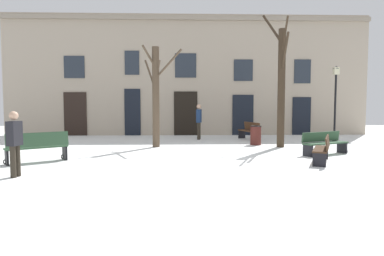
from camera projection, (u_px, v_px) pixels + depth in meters
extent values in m
plane|color=white|center=(194.00, 156.00, 12.31)|extent=(33.64, 33.64, 0.00)
cube|color=tan|center=(188.00, 75.00, 20.41)|extent=(21.03, 0.40, 6.94)
cube|color=gray|center=(188.00, 18.00, 19.93)|extent=(21.03, 0.30, 0.24)
cube|color=black|center=(75.00, 114.00, 20.13)|extent=(1.28, 0.08, 2.48)
cube|color=#262D38|center=(74.00, 67.00, 19.94)|extent=(1.16, 0.06, 1.25)
cube|color=black|center=(133.00, 112.00, 20.23)|extent=(0.91, 0.08, 2.68)
cube|color=#262D38|center=(132.00, 63.00, 20.03)|extent=(0.82, 0.06, 1.36)
cube|color=black|center=(186.00, 113.00, 20.34)|extent=(1.35, 0.08, 2.53)
cube|color=#262D38|center=(186.00, 65.00, 20.15)|extent=(1.22, 0.06, 1.38)
cube|color=black|center=(243.00, 115.00, 20.47)|extent=(1.22, 0.08, 2.34)
cube|color=#262D38|center=(243.00, 70.00, 20.28)|extent=(1.10, 0.06, 1.23)
cube|color=black|center=(301.00, 116.00, 20.59)|extent=(1.08, 0.08, 2.21)
cube|color=#262D38|center=(302.00, 71.00, 20.41)|extent=(0.97, 0.06, 1.37)
cylinder|color=#382B1E|center=(281.00, 89.00, 14.73)|extent=(0.31, 0.31, 4.94)
cylinder|color=#382B1E|center=(284.00, 53.00, 15.06)|extent=(0.54, 0.97, 0.95)
cylinder|color=#382B1E|center=(285.00, 35.00, 14.04)|extent=(0.19, 1.14, 1.30)
cylinder|color=#382B1E|center=(285.00, 53.00, 14.18)|extent=(0.13, 1.00, 1.56)
cylinder|color=#382B1E|center=(273.00, 29.00, 15.05)|extent=(0.69, 1.15, 1.44)
cylinder|color=#4C3D2D|center=(156.00, 97.00, 14.82)|extent=(0.30, 0.30, 4.22)
cylinder|color=#4C3D2D|center=(168.00, 64.00, 14.43)|extent=(1.17, 0.73, 1.18)
cylinder|color=#4C3D2D|center=(149.00, 57.00, 14.53)|extent=(0.62, 0.44, 0.94)
cylinder|color=#4C3D2D|center=(158.00, 71.00, 15.29)|extent=(0.21, 1.16, 1.08)
cylinder|color=#4C3D2D|center=(150.00, 75.00, 15.10)|extent=(0.61, 0.82, 1.38)
cylinder|color=black|center=(335.00, 108.00, 17.26)|extent=(0.10, 0.10, 3.24)
cylinder|color=black|center=(334.00, 139.00, 17.36)|extent=(0.22, 0.22, 0.20)
cube|color=beige|center=(336.00, 71.00, 17.13)|extent=(0.24, 0.24, 0.36)
cone|color=black|center=(336.00, 67.00, 17.11)|extent=(0.30, 0.30, 0.14)
cylinder|color=#4C1E19|center=(256.00, 136.00, 15.69)|extent=(0.48, 0.48, 0.83)
torus|color=black|center=(256.00, 126.00, 15.66)|extent=(0.50, 0.50, 0.04)
cube|color=#2D4C33|center=(37.00, 147.00, 11.05)|extent=(1.76, 1.39, 0.05)
cube|color=#2D4C33|center=(38.00, 140.00, 10.88)|extent=(1.58, 1.12, 0.44)
cube|color=black|center=(65.00, 153.00, 11.57)|extent=(0.27, 0.35, 0.48)
torus|color=black|center=(63.00, 157.00, 11.72)|extent=(0.16, 0.12, 0.17)
cube|color=black|center=(7.00, 157.00, 10.57)|extent=(0.27, 0.35, 0.48)
torus|color=black|center=(6.00, 162.00, 10.71)|extent=(0.16, 0.12, 0.17)
cube|color=#2D4C33|center=(326.00, 143.00, 12.68)|extent=(1.90, 1.27, 0.05)
cube|color=#2D4C33|center=(321.00, 137.00, 12.86)|extent=(1.73, 0.93, 0.35)
cube|color=black|center=(308.00, 150.00, 12.27)|extent=(0.24, 0.40, 0.42)
torus|color=black|center=(312.00, 155.00, 12.12)|extent=(0.17, 0.10, 0.17)
cube|color=black|center=(342.00, 147.00, 13.13)|extent=(0.24, 0.40, 0.42)
torus|color=black|center=(346.00, 151.00, 12.98)|extent=(0.17, 0.10, 0.17)
cube|color=#51331E|center=(249.00, 131.00, 17.92)|extent=(0.88, 1.64, 0.05)
cube|color=#51331E|center=(252.00, 126.00, 17.97)|extent=(0.56, 1.54, 0.40)
cube|color=black|center=(242.00, 134.00, 18.62)|extent=(0.39, 0.17, 0.45)
torus|color=black|center=(239.00, 137.00, 18.58)|extent=(0.08, 0.17, 0.17)
cube|color=black|center=(256.00, 137.00, 17.24)|extent=(0.39, 0.17, 0.45)
torus|color=black|center=(253.00, 140.00, 17.20)|extent=(0.08, 0.17, 0.17)
cube|color=#3D2819|center=(321.00, 149.00, 10.99)|extent=(1.10, 1.71, 0.05)
cube|color=#3D2819|center=(328.00, 142.00, 10.90)|extent=(0.80, 1.57, 0.37)
cube|color=black|center=(322.00, 153.00, 11.73)|extent=(0.36, 0.21, 0.43)
torus|color=black|center=(317.00, 156.00, 11.80)|extent=(0.10, 0.17, 0.17)
cube|color=black|center=(319.00, 160.00, 10.28)|extent=(0.36, 0.21, 0.43)
torus|color=black|center=(314.00, 164.00, 10.35)|extent=(0.10, 0.17, 0.17)
cylinder|color=#2D271E|center=(13.00, 162.00, 8.77)|extent=(0.14, 0.14, 0.80)
cylinder|color=#2D271E|center=(18.00, 161.00, 8.95)|extent=(0.14, 0.14, 0.80)
cube|color=black|center=(14.00, 133.00, 8.81)|extent=(0.28, 0.41, 0.62)
sphere|color=tan|center=(14.00, 116.00, 8.78)|extent=(0.22, 0.22, 0.22)
cylinder|color=#2D271E|center=(199.00, 131.00, 17.91)|extent=(0.14, 0.14, 0.87)
cylinder|color=#2D271E|center=(199.00, 131.00, 18.08)|extent=(0.14, 0.14, 0.87)
cube|color=navy|center=(199.00, 116.00, 17.94)|extent=(0.30, 0.42, 0.67)
sphere|color=tan|center=(199.00, 106.00, 17.91)|extent=(0.24, 0.24, 0.24)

